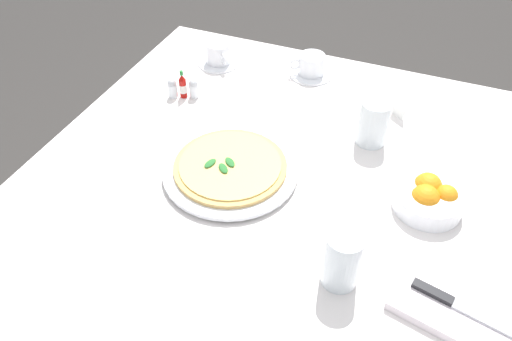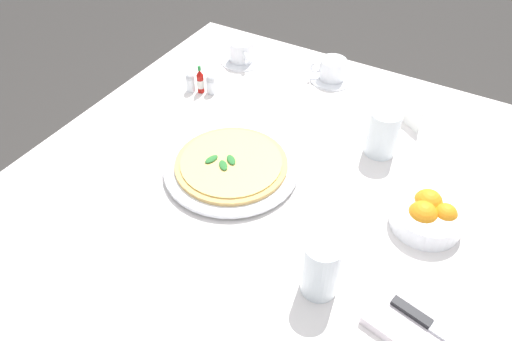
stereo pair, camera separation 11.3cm
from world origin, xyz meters
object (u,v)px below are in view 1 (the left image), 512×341
at_px(salt_shaker, 194,89).
at_px(menu_card, 393,103).
at_px(pizza_plate, 230,170).
at_px(pepper_shaker, 173,89).
at_px(pizza, 230,166).
at_px(water_glass_far_right, 341,262).
at_px(coffee_cup_center_back, 218,54).
at_px(dinner_knife, 460,306).
at_px(hot_sauce_bottle, 183,86).
at_px(napkin_folded, 456,310).
at_px(water_glass_near_left, 373,124).
at_px(citrus_bowl, 429,197).
at_px(coffee_cup_back_corner, 311,66).

relative_size(salt_shaker, menu_card, 0.73).
xyz_separation_m(pizza_plate, menu_card, (0.30, 0.39, 0.02)).
bearing_deg(pepper_shaker, pizza, -39.42).
bearing_deg(salt_shaker, water_glass_far_right, -39.50).
height_order(coffee_cup_center_back, water_glass_far_right, water_glass_far_right).
bearing_deg(dinner_knife, pizza, 173.46).
height_order(pizza_plate, salt_shaker, salt_shaker).
bearing_deg(salt_shaker, hot_sauce_bottle, -160.35).
xyz_separation_m(coffee_cup_center_back, menu_card, (0.54, -0.06, -0.00)).
distance_m(napkin_folded, hot_sauce_bottle, 0.89).
xyz_separation_m(water_glass_near_left, dinner_knife, (0.25, -0.43, -0.03)).
relative_size(water_glass_far_right, dinner_knife, 0.64).
distance_m(coffee_cup_center_back, citrus_bowl, 0.78).
bearing_deg(dinner_knife, citrus_bowl, 121.89).
height_order(coffee_cup_center_back, pepper_shaker, coffee_cup_center_back).
distance_m(water_glass_far_right, water_glass_near_left, 0.44).
distance_m(citrus_bowl, menu_card, 0.35).
height_order(water_glass_near_left, napkin_folded, water_glass_near_left).
bearing_deg(hot_sauce_bottle, salt_shaker, 19.65).
height_order(citrus_bowl, menu_card, citrus_bowl).
bearing_deg(pizza_plate, citrus_bowl, 8.43).
bearing_deg(coffee_cup_center_back, dinner_knife, -39.16).
xyz_separation_m(coffee_cup_center_back, dinner_knife, (0.77, -0.63, -0.01)).
bearing_deg(hot_sauce_bottle, water_glass_far_right, -37.45).
xyz_separation_m(salt_shaker, pepper_shaker, (-0.06, -0.02, 0.00)).
height_order(coffee_cup_center_back, hot_sauce_bottle, hot_sauce_bottle).
distance_m(water_glass_near_left, napkin_folded, 0.49).
relative_size(coffee_cup_back_corner, pepper_shaker, 2.31).
xyz_separation_m(napkin_folded, menu_card, (-0.22, 0.57, 0.02)).
bearing_deg(water_glass_near_left, menu_card, 79.59).
distance_m(hot_sauce_bottle, menu_card, 0.58).
distance_m(pizza, citrus_bowl, 0.45).
height_order(hot_sauce_bottle, salt_shaker, hot_sauce_bottle).
bearing_deg(dinner_knife, hot_sauce_bottle, 164.09).
height_order(water_glass_far_right, menu_card, water_glass_far_right).
relative_size(water_glass_far_right, menu_card, 1.62).
xyz_separation_m(pizza_plate, coffee_cup_center_back, (-0.24, 0.44, 0.02)).
distance_m(salt_shaker, menu_card, 0.55).
bearing_deg(napkin_folded, pizza_plate, 172.94).
relative_size(coffee_cup_back_corner, dinner_knife, 0.67).
xyz_separation_m(dinner_knife, citrus_bowl, (-0.09, 0.25, 0.00)).
distance_m(pizza, hot_sauce_bottle, 0.35).
bearing_deg(citrus_bowl, coffee_cup_center_back, 151.06).
relative_size(pizza_plate, napkin_folded, 1.31).
relative_size(coffee_cup_center_back, pepper_shaker, 2.31).
xyz_separation_m(water_glass_near_left, citrus_bowl, (0.16, -0.18, -0.03)).
relative_size(citrus_bowl, menu_card, 1.94).
bearing_deg(coffee_cup_center_back, menu_card, -5.96).
relative_size(napkin_folded, citrus_bowl, 1.62).
relative_size(pizza_plate, water_glass_near_left, 2.70).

